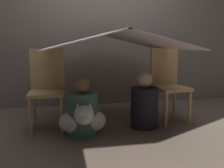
% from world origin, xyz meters
% --- Properties ---
extents(ground_plane, '(8.80, 8.80, 0.00)m').
position_xyz_m(ground_plane, '(0.00, 0.00, 0.00)').
color(ground_plane, brown).
extents(wall_back, '(7.00, 0.05, 2.50)m').
position_xyz_m(wall_back, '(0.00, 1.28, 1.25)').
color(wall_back, '#6B6056').
rests_on(wall_back, ground_plane).
extents(chair_left, '(0.39, 0.39, 0.90)m').
position_xyz_m(chair_left, '(-0.73, 0.28, 0.48)').
color(chair_left, tan).
rests_on(chair_left, ground_plane).
extents(chair_right, '(0.43, 0.43, 0.90)m').
position_xyz_m(chair_right, '(0.72, 0.28, 0.48)').
color(chair_right, tan).
rests_on(chair_right, ground_plane).
extents(sheet_canopy, '(1.47, 1.54, 0.20)m').
position_xyz_m(sheet_canopy, '(0.00, 0.21, 0.99)').
color(sheet_canopy, silver).
extents(person_front, '(0.33, 0.33, 0.61)m').
position_xyz_m(person_front, '(-0.36, 0.00, 0.25)').
color(person_front, '#38664C').
rests_on(person_front, ground_plane).
extents(person_second, '(0.31, 0.31, 0.63)m').
position_xyz_m(person_second, '(0.35, 0.08, 0.26)').
color(person_second, black).
rests_on(person_second, ground_plane).
extents(dog, '(0.50, 0.45, 0.39)m').
position_xyz_m(dog, '(-0.36, -0.06, 0.17)').
color(dog, silver).
rests_on(dog, ground_plane).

